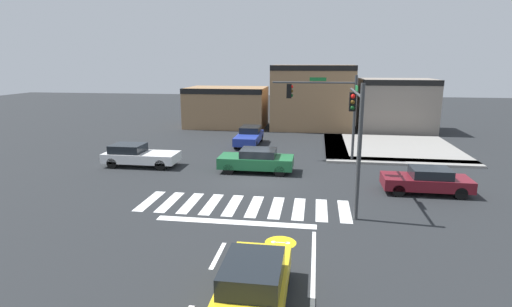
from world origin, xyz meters
name	(u,v)px	position (x,y,z in m)	size (l,w,h in m)	color
ground_plane	(258,179)	(0.00, 0.00, 0.00)	(120.00, 120.00, 0.00)	#232628
crosswalk_near	(244,206)	(0.00, -4.50, 0.00)	(9.80, 2.89, 0.01)	silver
lane_markings	(235,299)	(1.11, -12.02, 0.00)	(6.80, 20.25, 0.01)	white
bike_detector_marking	(281,243)	(2.07, -8.16, 0.00)	(1.17, 1.17, 0.01)	yellow
curb_corner_northeast	(384,148)	(8.49, 9.42, 0.07)	(10.00, 10.60, 0.15)	gray
storefront_row	(311,102)	(2.64, 18.71, 2.66)	(24.31, 5.74, 6.30)	#93704C
traffic_signal_southeast	(356,121)	(5.03, -3.41, 3.94)	(0.32, 5.66, 5.76)	#383A3D
traffic_signal_northeast	(325,102)	(3.76, 5.22, 3.97)	(5.57, 0.32, 5.75)	#383A3D
car_white	(138,155)	(-8.05, 1.83, 0.71)	(4.70, 1.95, 1.41)	white
car_yellow	(253,286)	(1.71, -12.49, 0.76)	(1.75, 4.39, 1.51)	gold
car_maroon	(427,180)	(8.93, -1.22, 0.67)	(4.31, 1.81, 1.33)	maroon
car_green	(257,160)	(-0.29, 1.55, 0.73)	(4.51, 1.94, 1.43)	#1E6638
car_blue	(249,136)	(-2.10, 9.65, 0.72)	(1.77, 4.65, 1.41)	#23389E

